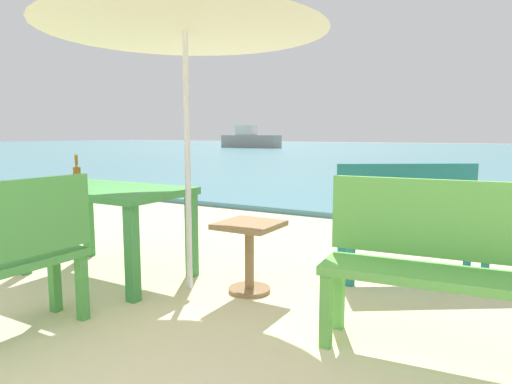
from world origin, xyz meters
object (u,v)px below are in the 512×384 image
at_px(picnic_table_green, 105,200).
at_px(beer_bottle_amber, 77,174).
at_px(patio_umbrella, 185,6).
at_px(bench_green_right, 436,256).
at_px(side_table_wood, 249,246).
at_px(boat_fishing_trawler, 250,140).
at_px(bench_teal_center, 410,213).

relative_size(picnic_table_green, beer_bottle_amber, 5.28).
height_order(patio_umbrella, bench_green_right, patio_umbrella).
xyz_separation_m(beer_bottle_amber, bench_green_right, (2.93, -0.03, -0.31)).
xyz_separation_m(patio_umbrella, side_table_wood, (0.44, 0.17, -1.76)).
relative_size(patio_umbrella, side_table_wood, 4.26).
distance_m(side_table_wood, boat_fishing_trawler, 33.00).
xyz_separation_m(picnic_table_green, bench_green_right, (2.62, -0.05, -0.11)).
distance_m(picnic_table_green, beer_bottle_amber, 0.37).
distance_m(patio_umbrella, boat_fishing_trawler, 32.95).
distance_m(picnic_table_green, bench_teal_center, 2.55).
height_order(picnic_table_green, bench_green_right, bench_green_right).
relative_size(picnic_table_green, side_table_wood, 2.59).
height_order(picnic_table_green, beer_bottle_amber, beer_bottle_amber).
bearing_deg(side_table_wood, boat_fishing_trawler, 120.75).
bearing_deg(bench_green_right, picnic_table_green, 178.94).
distance_m(beer_bottle_amber, bench_teal_center, 2.85).
bearing_deg(bench_teal_center, patio_umbrella, -140.64).
bearing_deg(side_table_wood, beer_bottle_amber, -170.05).
xyz_separation_m(side_table_wood, bench_teal_center, (0.97, 0.99, 0.19)).
distance_m(side_table_wood, bench_teal_center, 1.40).
height_order(patio_umbrella, bench_teal_center, patio_umbrella).
distance_m(beer_bottle_amber, boat_fishing_trawler, 32.47).
xyz_separation_m(picnic_table_green, bench_teal_center, (2.23, 1.24, -0.11)).
xyz_separation_m(beer_bottle_amber, bench_teal_center, (2.54, 1.27, -0.31)).
height_order(beer_bottle_amber, bench_green_right, beer_bottle_amber).
distance_m(picnic_table_green, bench_green_right, 2.63).
relative_size(beer_bottle_amber, bench_teal_center, 0.22).
relative_size(side_table_wood, bench_green_right, 0.44).
bearing_deg(boat_fishing_trawler, bench_teal_center, -56.90).
height_order(picnic_table_green, side_table_wood, picnic_table_green).
relative_size(bench_teal_center, bench_green_right, 0.98).
distance_m(picnic_table_green, side_table_wood, 1.32).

